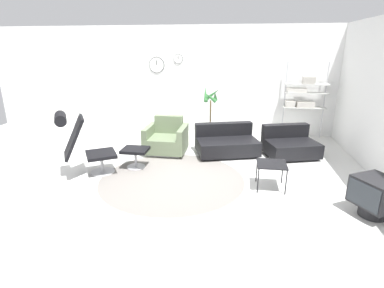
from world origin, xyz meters
The scene contains 12 objects.
ground_plane centered at (0.00, 0.00, 0.00)m, with size 12.00×12.00×0.00m, color silver.
wall_back centered at (0.00, 3.06, 1.40)m, with size 12.00×0.09×2.80m.
round_rug centered at (-0.06, -0.24, 0.00)m, with size 2.57×2.57×0.01m.
lounge_chair centered at (-1.70, -0.31, 0.69)m, with size 1.09×0.95×1.19m.
ottoman centered at (-0.88, 0.20, 0.29)m, with size 0.49×0.42×0.39m.
armchair_red centered at (-0.50, 1.18, 0.28)m, with size 0.88×0.82×0.78m.
couch_low centered at (0.83, 1.29, 0.23)m, with size 1.49×1.20×0.63m.
couch_second centered at (2.19, 1.37, 0.23)m, with size 1.24×1.12×0.63m.
side_table centered at (1.63, -0.32, 0.40)m, with size 0.47×0.47×0.44m.
crt_television centered at (2.97, -1.00, 0.31)m, with size 0.70×0.72×0.56m.
potted_plant centered at (0.36, 2.40, 0.56)m, with size 0.44×0.45×1.34m.
shelf_unit centered at (2.63, 2.77, 1.12)m, with size 1.03×0.28×1.91m.
Camera 1 is at (1.03, -5.02, 2.25)m, focal length 28.00 mm.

